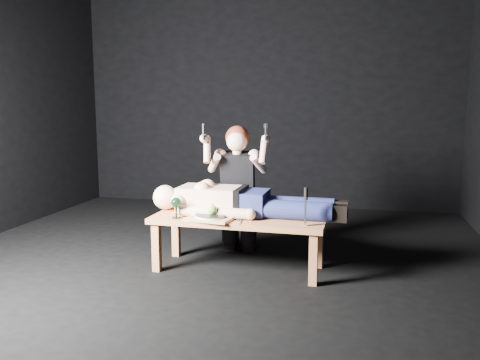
{
  "coord_description": "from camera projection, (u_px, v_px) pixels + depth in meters",
  "views": [
    {
      "loc": [
        1.19,
        -4.12,
        1.37
      ],
      "look_at": [
        0.27,
        -0.16,
        0.75
      ],
      "focal_mm": 37.28,
      "sensor_mm": 36.0,
      "label": 1
    }
  ],
  "objects": [
    {
      "name": "goblet",
      "position": [
        176.0,
        208.0,
        4.05
      ],
      "size": [
        0.09,
        0.09,
        0.17
      ],
      "primitive_type": null,
      "rotation": [
        0.0,
        0.0,
        -0.03
      ],
      "color": "black",
      "rests_on": "table"
    },
    {
      "name": "apple",
      "position": [
        213.0,
        210.0,
        4.0
      ],
      "size": [
        0.08,
        0.08,
        0.08
      ],
      "primitive_type": "sphere",
      "color": "#559C2B",
      "rests_on": "plate"
    },
    {
      "name": "fork_flat",
      "position": [
        191.0,
        218.0,
        4.05
      ],
      "size": [
        0.03,
        0.15,
        0.01
      ],
      "primitive_type": "cube",
      "rotation": [
        0.0,
        0.0,
        0.14
      ],
      "color": "#B2B2B7",
      "rests_on": "table"
    },
    {
      "name": "table",
      "position": [
        239.0,
        243.0,
        4.14
      ],
      "size": [
        1.44,
        0.57,
        0.45
      ],
      "primitive_type": "cube",
      "rotation": [
        0.0,
        0.0,
        -0.03
      ],
      "color": "#B1713F",
      "rests_on": "ground"
    },
    {
      "name": "carving_knife",
      "position": [
        306.0,
        207.0,
        3.78
      ],
      "size": [
        0.04,
        0.04,
        0.3
      ],
      "primitive_type": null,
      "rotation": [
        0.0,
        0.0,
        -0.03
      ],
      "color": "#B2B2B7",
      "rests_on": "table"
    },
    {
      "name": "back_wall",
      "position": [
        266.0,
        94.0,
        6.62
      ],
      "size": [
        5.0,
        0.0,
        5.0
      ],
      "primitive_type": "plane",
      "rotation": [
        1.57,
        0.0,
        0.0
      ],
      "color": "black",
      "rests_on": "ground"
    },
    {
      "name": "plate",
      "position": [
        210.0,
        216.0,
        4.0
      ],
      "size": [
        0.27,
        0.27,
        0.02
      ],
      "primitive_type": "cylinder",
      "rotation": [
        0.0,
        0.0,
        -0.14
      ],
      "color": "white",
      "rests_on": "serving_tray"
    },
    {
      "name": "lying_man",
      "position": [
        247.0,
        198.0,
        4.17
      ],
      "size": [
        1.5,
        0.49,
        0.27
      ],
      "primitive_type": null,
      "rotation": [
        0.0,
        0.0,
        -0.03
      ],
      "color": "beige",
      "rests_on": "table"
    },
    {
      "name": "knife_flat",
      "position": [
        240.0,
        222.0,
        3.92
      ],
      "size": [
        0.03,
        0.15,
        0.01
      ],
      "primitive_type": "cube",
      "rotation": [
        0.0,
        0.0,
        0.14
      ],
      "color": "#B2B2B7",
      "rests_on": "table"
    },
    {
      "name": "spoon_flat",
      "position": [
        237.0,
        219.0,
        4.0
      ],
      "size": [
        0.07,
        0.15,
        0.01
      ],
      "primitive_type": "cube",
      "rotation": [
        0.0,
        0.0,
        0.38
      ],
      "color": "#B2B2B7",
      "rests_on": "table"
    },
    {
      "name": "ground",
      "position": [
        215.0,
        259.0,
        4.44
      ],
      "size": [
        5.0,
        5.0,
        0.0
      ],
      "primitive_type": "plane",
      "color": "black",
      "rests_on": "ground"
    },
    {
      "name": "serving_tray",
      "position": [
        210.0,
        218.0,
        4.01
      ],
      "size": [
        0.39,
        0.3,
        0.02
      ],
      "primitive_type": "cube",
      "rotation": [
        0.0,
        0.0,
        -0.14
      ],
      "color": "tan",
      "rests_on": "table"
    },
    {
      "name": "kneeling_woman",
      "position": [
        239.0,
        188.0,
        4.57
      ],
      "size": [
        0.72,
        0.79,
        1.22
      ],
      "primitive_type": null,
      "rotation": [
        0.0,
        0.0,
        0.11
      ],
      "color": "black",
      "rests_on": "ground"
    }
  ]
}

